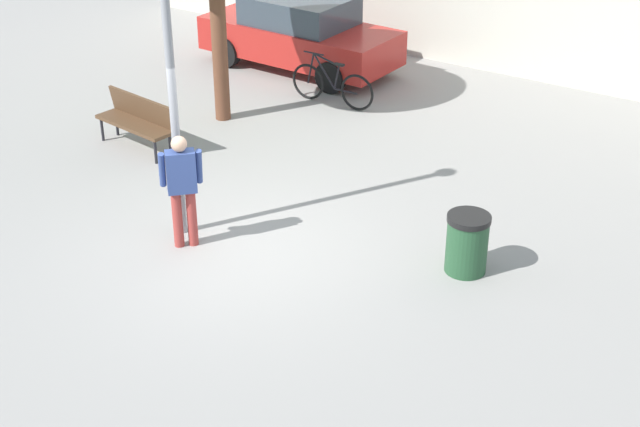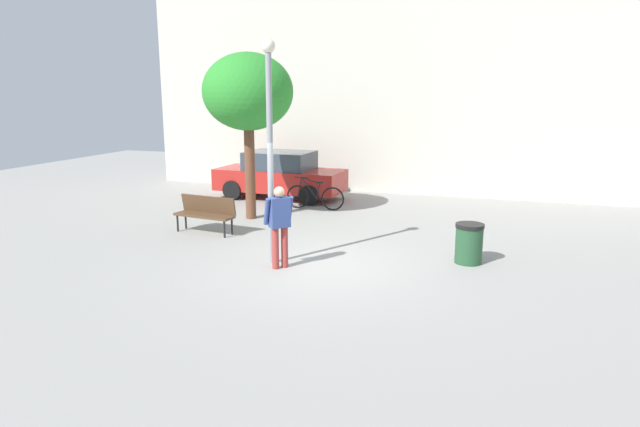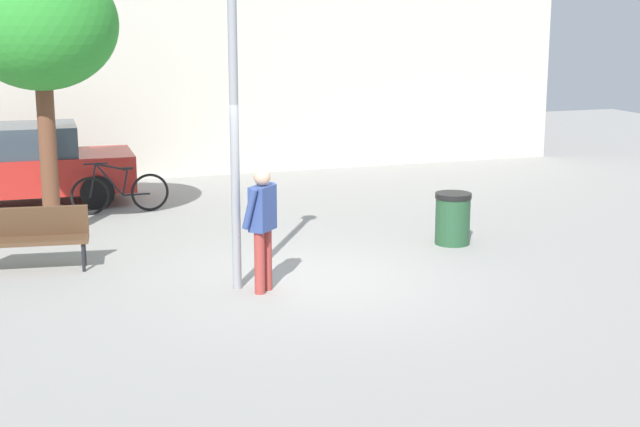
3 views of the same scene
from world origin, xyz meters
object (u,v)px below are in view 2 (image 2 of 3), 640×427
object	(u,v)px
park_bench	(206,211)
person_by_lamppost	(280,221)
plaza_tree	(248,93)
trash_bin	(469,243)
parked_car_red	(280,175)
bicycle_black	(315,197)
lamppost	(270,132)

from	to	relation	value
park_bench	person_by_lamppost	bearing A→B (deg)	-36.47
plaza_tree	trash_bin	world-z (taller)	plaza_tree
person_by_lamppost	parked_car_red	distance (m)	7.59
bicycle_black	parked_car_red	size ratio (longest dim) A/B	0.43
person_by_lamppost	park_bench	xyz separation A→B (m)	(-2.88, 2.13, -0.42)
park_bench	parked_car_red	xyz separation A→B (m)	(0.01, 4.90, 0.23)
plaza_tree	lamppost	bearing A→B (deg)	-59.13
plaza_tree	parked_car_red	xyz separation A→B (m)	(-0.37, 3.07, -2.67)
bicycle_black	plaza_tree	bearing A→B (deg)	-127.56
plaza_tree	park_bench	bearing A→B (deg)	-101.83
lamppost	trash_bin	xyz separation A→B (m)	(3.89, 1.27, -2.28)
person_by_lamppost	bicycle_black	distance (m)	5.80
parked_car_red	trash_bin	size ratio (longest dim) A/B	5.09
plaza_tree	person_by_lamppost	bearing A→B (deg)	-57.73
bicycle_black	trash_bin	world-z (taller)	bicycle_black
plaza_tree	bicycle_black	xyz separation A→B (m)	(1.31, 1.70, -3.06)
trash_bin	park_bench	bearing A→B (deg)	174.83
park_bench	bicycle_black	world-z (taller)	bicycle_black
person_by_lamppost	parked_car_red	bearing A→B (deg)	112.18
park_bench	bicycle_black	bearing A→B (deg)	64.38
lamppost	bicycle_black	world-z (taller)	lamppost
lamppost	trash_bin	distance (m)	4.68
plaza_tree	bicycle_black	distance (m)	3.74
person_by_lamppost	parked_car_red	size ratio (longest dim) A/B	0.39
bicycle_black	trash_bin	size ratio (longest dim) A/B	2.16
bicycle_black	parked_car_red	xyz separation A→B (m)	(-1.68, 1.37, 0.39)
plaza_tree	bicycle_black	bearing A→B (deg)	52.44
person_by_lamppost	plaza_tree	xyz separation A→B (m)	(-2.49, 3.95, 2.48)
lamppost	plaza_tree	world-z (taller)	plaza_tree
plaza_tree	trash_bin	distance (m)	7.21
lamppost	parked_car_red	size ratio (longest dim) A/B	1.06
lamppost	person_by_lamppost	xyz separation A→B (m)	(0.29, -0.27, -1.74)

